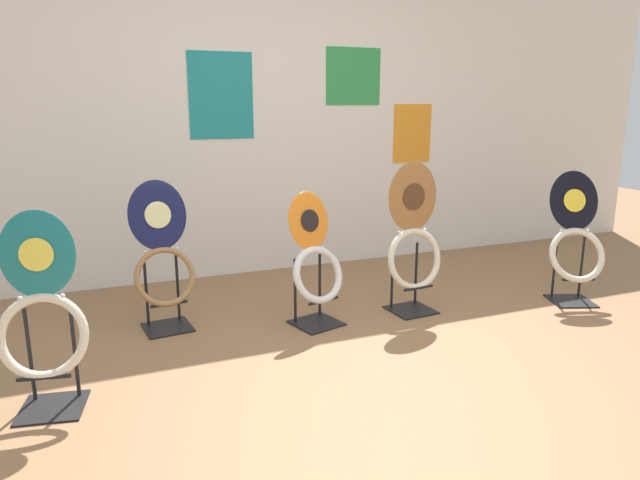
{
  "coord_description": "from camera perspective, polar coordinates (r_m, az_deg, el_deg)",
  "views": [
    {
      "loc": [
        -1.31,
        -2.17,
        1.36
      ],
      "look_at": [
        -0.02,
        0.99,
        0.55
      ],
      "focal_mm": 32.0,
      "sensor_mm": 36.0,
      "label": 1
    }
  ],
  "objects": [
    {
      "name": "ground_plane",
      "position": [
        2.88,
        8.15,
        -14.99
      ],
      "size": [
        14.0,
        14.0,
        0.0
      ],
      "primitive_type": "plane",
      "color": "#8E6642"
    },
    {
      "name": "wall_back",
      "position": [
        4.67,
        -6.01,
        12.56
      ],
      "size": [
        8.0,
        0.07,
        2.6
      ],
      "color": "silver",
      "rests_on": "ground_plane"
    },
    {
      "name": "toilet_seat_display_orange_sun",
      "position": [
        3.56,
        -0.5,
        -2.39
      ],
      "size": [
        0.4,
        0.34,
        0.84
      ],
      "color": "black",
      "rests_on": "ground_plane"
    },
    {
      "name": "toilet_seat_display_teal_sax",
      "position": [
        2.83,
        -26.03,
        -6.91
      ],
      "size": [
        0.41,
        0.33,
        0.92
      ],
      "color": "black",
      "rests_on": "ground_plane"
    },
    {
      "name": "toilet_seat_display_navy_moon",
      "position": [
        3.61,
        -15.47,
        -1.87
      ],
      "size": [
        0.38,
        0.31,
        0.92
      ],
      "color": "black",
      "rests_on": "ground_plane"
    },
    {
      "name": "toilet_seat_display_woodgrain",
      "position": [
        3.8,
        9.34,
        -0.2
      ],
      "size": [
        0.42,
        0.3,
        1.01
      ],
      "color": "black",
      "rests_on": "ground_plane"
    },
    {
      "name": "toilet_seat_display_jazz_black",
      "position": [
        4.35,
        24.18,
        -0.3
      ],
      "size": [
        0.45,
        0.4,
        0.91
      ],
      "color": "black",
      "rests_on": "ground_plane"
    }
  ]
}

